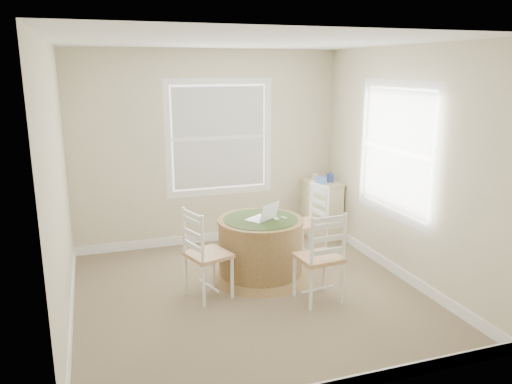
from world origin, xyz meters
name	(u,v)px	position (x,y,z in m)	size (l,w,h in m)	color
room	(260,172)	(0.17, 0.16, 1.30)	(3.64, 3.64, 2.64)	#837153
round_table	(261,245)	(0.27, 0.42, 0.38)	(1.16, 1.16, 0.70)	olive
chair_left	(208,254)	(-0.42, 0.10, 0.47)	(0.42, 0.40, 0.95)	white
chair_near	(319,257)	(0.63, -0.34, 0.47)	(0.42, 0.40, 0.95)	white
chair_right	(306,223)	(0.99, 0.75, 0.47)	(0.42, 0.40, 0.95)	white
laptop	(262,217)	(0.28, 0.40, 0.73)	(0.40, 0.39, 0.21)	white
mouse	(276,219)	(0.43, 0.36, 0.70)	(0.06, 0.09, 0.03)	white
phone	(284,218)	(0.53, 0.38, 0.70)	(0.04, 0.09, 0.02)	#B7BABF
keys	(270,215)	(0.43, 0.54, 0.70)	(0.06, 0.05, 0.03)	black
corner_chest	(321,209)	(1.57, 1.53, 0.40)	(0.47, 0.62, 0.80)	beige
tissue_box	(321,180)	(1.48, 1.40, 0.85)	(0.12, 0.12, 0.10)	#618EDF
box_yellow	(323,178)	(1.60, 1.58, 0.83)	(0.15, 0.10, 0.06)	#BCD24A
box_blue	(330,178)	(1.66, 1.46, 0.86)	(0.08, 0.08, 0.12)	#304391
cup_cream	(315,177)	(1.51, 1.66, 0.85)	(0.07, 0.07, 0.09)	beige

